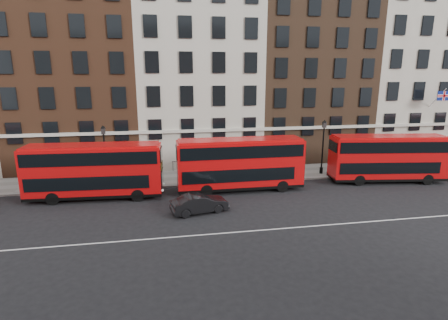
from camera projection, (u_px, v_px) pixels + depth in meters
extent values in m
plane|color=black|center=(227.00, 220.00, 23.94)|extent=(120.00, 120.00, 0.00)
cube|color=gray|center=(207.00, 176.00, 33.96)|extent=(80.00, 5.00, 0.15)
cube|color=gray|center=(211.00, 184.00, 31.57)|extent=(80.00, 0.30, 0.16)
cube|color=white|center=(233.00, 232.00, 22.02)|extent=(70.00, 0.12, 0.01)
cube|color=brown|center=(75.00, 62.00, 36.34)|extent=(12.80, 10.00, 22.00)
cube|color=#BAB5A4|center=(197.00, 76.00, 38.88)|extent=(12.80, 10.00, 19.00)
cube|color=brown|center=(306.00, 68.00, 40.84)|extent=(12.80, 10.00, 21.00)
cube|color=#AEA897|center=(404.00, 72.00, 43.15)|extent=(12.80, 10.00, 20.00)
cube|color=red|center=(95.00, 171.00, 27.58)|extent=(10.55, 3.06, 3.92)
cube|color=black|center=(97.00, 193.00, 28.02)|extent=(10.55, 3.10, 0.24)
cube|color=black|center=(91.00, 179.00, 27.71)|extent=(9.36, 3.08, 1.04)
cube|color=black|center=(93.00, 156.00, 27.29)|extent=(10.16, 3.12, 0.99)
cube|color=red|center=(92.00, 146.00, 27.10)|extent=(10.24, 2.85, 0.18)
cube|color=black|center=(162.00, 178.00, 28.38)|extent=(0.20, 2.19, 1.29)
cube|color=black|center=(162.00, 165.00, 28.13)|extent=(0.19, 1.89, 0.42)
cylinder|color=black|center=(138.00, 195.00, 27.34)|extent=(1.01, 0.33, 0.99)
cylinder|color=black|center=(141.00, 187.00, 29.48)|extent=(1.01, 0.33, 0.99)
cylinder|color=black|center=(53.00, 199.00, 26.59)|extent=(1.01, 0.33, 0.99)
cylinder|color=black|center=(62.00, 189.00, 28.74)|extent=(1.01, 0.33, 0.99)
cube|color=red|center=(240.00, 164.00, 29.59)|extent=(10.61, 2.54, 3.99)
cube|color=black|center=(240.00, 185.00, 30.04)|extent=(10.61, 2.58, 0.24)
cube|color=black|center=(236.00, 172.00, 29.70)|extent=(9.40, 2.62, 1.06)
cube|color=black|center=(240.00, 149.00, 29.30)|extent=(10.21, 2.62, 1.01)
cube|color=red|center=(240.00, 140.00, 29.11)|extent=(10.31, 2.33, 0.18)
cube|color=black|center=(299.00, 170.00, 30.69)|extent=(0.08, 2.22, 1.31)
cube|color=black|center=(300.00, 158.00, 30.43)|extent=(0.08, 1.92, 0.42)
cylinder|color=black|center=(282.00, 186.00, 29.54)|extent=(1.01, 0.28, 1.01)
cylinder|color=black|center=(274.00, 179.00, 31.70)|extent=(1.01, 0.28, 1.01)
cylinder|color=black|center=(207.00, 191.00, 28.43)|extent=(1.01, 0.28, 1.01)
cylinder|color=black|center=(203.00, 182.00, 30.60)|extent=(1.01, 0.28, 1.01)
cube|color=red|center=(388.00, 158.00, 31.99)|extent=(10.51, 3.81, 3.86)
cube|color=black|center=(385.00, 177.00, 32.42)|extent=(10.52, 3.85, 0.23)
cube|color=black|center=(384.00, 165.00, 32.13)|extent=(9.36, 3.73, 1.03)
cube|color=black|center=(389.00, 145.00, 31.70)|extent=(10.13, 3.83, 0.98)
cube|color=red|center=(390.00, 137.00, 31.52)|extent=(10.19, 3.57, 0.18)
cube|color=black|center=(441.00, 165.00, 32.38)|extent=(0.37, 2.14, 1.27)
cube|color=black|center=(443.00, 154.00, 32.13)|extent=(0.33, 1.85, 0.41)
cylinder|color=black|center=(427.00, 179.00, 31.48)|extent=(1.01, 0.40, 0.98)
cylinder|color=black|center=(414.00, 173.00, 33.61)|extent=(1.01, 0.40, 0.98)
cylinder|color=black|center=(359.00, 180.00, 31.23)|extent=(1.01, 0.40, 0.98)
cylinder|color=black|center=(350.00, 174.00, 33.36)|extent=(1.01, 0.40, 0.98)
imported|color=black|center=(200.00, 203.00, 25.09)|extent=(4.36, 2.29, 1.37)
cylinder|color=black|center=(106.00, 160.00, 30.54)|extent=(0.14, 0.14, 4.60)
cylinder|color=black|center=(107.00, 182.00, 31.01)|extent=(0.32, 0.32, 0.60)
cube|color=#262626|center=(103.00, 131.00, 29.93)|extent=(0.32, 0.32, 0.55)
cone|color=black|center=(103.00, 127.00, 29.85)|extent=(0.44, 0.44, 0.25)
cylinder|color=black|center=(323.00, 151.00, 34.15)|extent=(0.14, 0.14, 4.60)
cylinder|color=black|center=(321.00, 170.00, 34.63)|extent=(0.32, 0.32, 0.60)
cube|color=#262626|center=(324.00, 125.00, 33.54)|extent=(0.32, 0.32, 0.55)
cone|color=black|center=(325.00, 121.00, 33.46)|extent=(0.44, 0.44, 0.25)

